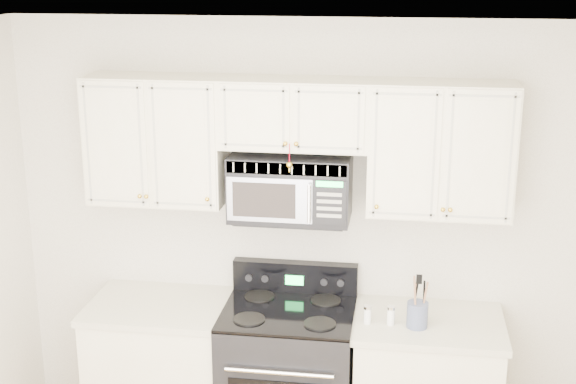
# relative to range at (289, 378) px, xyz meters

# --- Properties ---
(room) EXTENTS (3.51, 3.51, 2.61)m
(room) POSITION_rel_range_xyz_m (0.02, -1.43, 0.82)
(room) COLOR olive
(room) RESTS_ON ground
(base_cabinet_left) EXTENTS (0.86, 0.65, 0.92)m
(base_cabinet_left) POSITION_rel_range_xyz_m (-0.78, 0.01, -0.06)
(base_cabinet_left) COLOR beige
(base_cabinet_left) RESTS_ON ground
(range) EXTENTS (0.77, 0.70, 1.12)m
(range) POSITION_rel_range_xyz_m (0.00, 0.00, 0.00)
(range) COLOR black
(range) RESTS_ON ground
(upper_cabinets) EXTENTS (2.44, 0.37, 0.75)m
(upper_cabinets) POSITION_rel_range_xyz_m (0.02, 0.16, 1.45)
(upper_cabinets) COLOR beige
(upper_cabinets) RESTS_ON ground
(microwave) EXTENTS (0.70, 0.40, 0.39)m
(microwave) POSITION_rel_range_xyz_m (-0.01, 0.14, 1.16)
(microwave) COLOR black
(microwave) RESTS_ON ground
(utensil_crock) EXTENTS (0.12, 0.12, 0.32)m
(utensil_crock) POSITION_rel_range_xyz_m (0.74, -0.09, 0.52)
(utensil_crock) COLOR #495374
(utensil_crock) RESTS_ON base_cabinet_right
(shaker_salt) EXTENTS (0.04, 0.04, 0.11)m
(shaker_salt) POSITION_rel_range_xyz_m (0.47, -0.08, 0.49)
(shaker_salt) COLOR white
(shaker_salt) RESTS_ON base_cabinet_right
(shaker_pepper) EXTENTS (0.05, 0.05, 0.11)m
(shaker_pepper) POSITION_rel_range_xyz_m (0.60, -0.08, 0.49)
(shaker_pepper) COLOR white
(shaker_pepper) RESTS_ON base_cabinet_right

